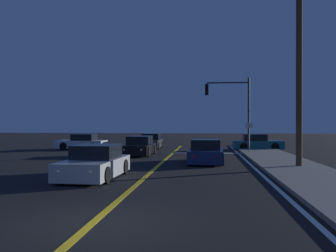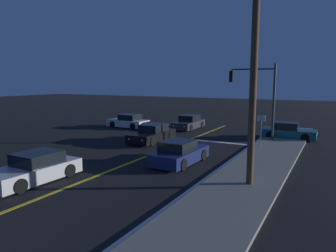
{
  "view_description": "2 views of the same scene",
  "coord_description": "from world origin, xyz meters",
  "px_view_note": "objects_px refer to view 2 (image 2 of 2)",
  "views": [
    {
      "loc": [
        2.49,
        -7.77,
        2.19
      ],
      "look_at": [
        -0.38,
        19.75,
        2.05
      ],
      "focal_mm": 38.76,
      "sensor_mm": 36.0,
      "label": 1
    },
    {
      "loc": [
        10.25,
        -2.9,
        4.65
      ],
      "look_at": [
        -1.3,
        18.47,
        1.17
      ],
      "focal_mm": 33.56,
      "sensor_mm": 36.0,
      "label": 2
    }
  ],
  "objects_px": {
    "car_distant_tail_navy": "(179,153)",
    "traffic_signal_near_right": "(258,90)",
    "car_parked_curb_teal": "(288,132)",
    "street_sign_corner": "(261,125)",
    "car_following_oncoming_silver": "(35,169)",
    "utility_pole_right": "(254,66)",
    "car_mid_block_black": "(152,134)",
    "car_lead_oncoming_charcoal": "(189,123)",
    "car_side_waiting_white": "(128,122)"
  },
  "relations": [
    {
      "from": "car_distant_tail_navy",
      "to": "utility_pole_right",
      "type": "bearing_deg",
      "value": -23.31
    },
    {
      "from": "utility_pole_right",
      "to": "traffic_signal_near_right",
      "type": "bearing_deg",
      "value": 101.56
    },
    {
      "from": "car_lead_oncoming_charcoal",
      "to": "utility_pole_right",
      "type": "bearing_deg",
      "value": 123.41
    },
    {
      "from": "car_lead_oncoming_charcoal",
      "to": "car_distant_tail_navy",
      "type": "distance_m",
      "value": 13.17
    },
    {
      "from": "car_parked_curb_teal",
      "to": "street_sign_corner",
      "type": "relative_size",
      "value": 1.81
    },
    {
      "from": "car_mid_block_black",
      "to": "car_parked_curb_teal",
      "type": "height_order",
      "value": "same"
    },
    {
      "from": "car_mid_block_black",
      "to": "car_parked_curb_teal",
      "type": "distance_m",
      "value": 11.04
    },
    {
      "from": "car_parked_curb_teal",
      "to": "traffic_signal_near_right",
      "type": "bearing_deg",
      "value": -50.89
    },
    {
      "from": "traffic_signal_near_right",
      "to": "street_sign_corner",
      "type": "height_order",
      "value": "traffic_signal_near_right"
    },
    {
      "from": "utility_pole_right",
      "to": "car_distant_tail_navy",
      "type": "bearing_deg",
      "value": 154.54
    },
    {
      "from": "car_lead_oncoming_charcoal",
      "to": "car_distant_tail_navy",
      "type": "height_order",
      "value": "same"
    },
    {
      "from": "car_lead_oncoming_charcoal",
      "to": "utility_pole_right",
      "type": "height_order",
      "value": "utility_pole_right"
    },
    {
      "from": "car_mid_block_black",
      "to": "traffic_signal_near_right",
      "type": "distance_m",
      "value": 8.91
    },
    {
      "from": "car_distant_tail_navy",
      "to": "street_sign_corner",
      "type": "relative_size",
      "value": 1.8
    },
    {
      "from": "car_side_waiting_white",
      "to": "utility_pole_right",
      "type": "relative_size",
      "value": 0.41
    },
    {
      "from": "car_following_oncoming_silver",
      "to": "utility_pole_right",
      "type": "xyz_separation_m",
      "value": [
        9.07,
        3.95,
        4.68
      ]
    },
    {
      "from": "car_distant_tail_navy",
      "to": "traffic_signal_near_right",
      "type": "relative_size",
      "value": 0.7
    },
    {
      "from": "car_mid_block_black",
      "to": "car_side_waiting_white",
      "type": "bearing_deg",
      "value": -40.91
    },
    {
      "from": "car_distant_tail_navy",
      "to": "car_parked_curb_teal",
      "type": "xyz_separation_m",
      "value": [
        4.35,
        11.11,
        -0.0
      ]
    },
    {
      "from": "car_lead_oncoming_charcoal",
      "to": "car_parked_curb_teal",
      "type": "bearing_deg",
      "value": 173.24
    },
    {
      "from": "traffic_signal_near_right",
      "to": "street_sign_corner",
      "type": "distance_m",
      "value": 3.8
    },
    {
      "from": "car_lead_oncoming_charcoal",
      "to": "street_sign_corner",
      "type": "distance_m",
      "value": 9.97
    },
    {
      "from": "car_side_waiting_white",
      "to": "car_distant_tail_navy",
      "type": "relative_size",
      "value": 1.0
    },
    {
      "from": "car_parked_curb_teal",
      "to": "utility_pole_right",
      "type": "bearing_deg",
      "value": 0.06
    },
    {
      "from": "car_side_waiting_white",
      "to": "car_lead_oncoming_charcoal",
      "type": "bearing_deg",
      "value": -67.94
    },
    {
      "from": "car_distant_tail_navy",
      "to": "traffic_signal_near_right",
      "type": "distance_m",
      "value": 10.15
    },
    {
      "from": "car_lead_oncoming_charcoal",
      "to": "car_distant_tail_navy",
      "type": "xyz_separation_m",
      "value": [
        4.99,
        -12.19,
        -0.0
      ]
    },
    {
      "from": "traffic_signal_near_right",
      "to": "utility_pole_right",
      "type": "bearing_deg",
      "value": 101.56
    },
    {
      "from": "car_lead_oncoming_charcoal",
      "to": "traffic_signal_near_right",
      "type": "height_order",
      "value": "traffic_signal_near_right"
    },
    {
      "from": "car_parked_curb_teal",
      "to": "street_sign_corner",
      "type": "xyz_separation_m",
      "value": [
        -1.21,
        -4.6,
        1.0
      ]
    },
    {
      "from": "car_following_oncoming_silver",
      "to": "traffic_signal_near_right",
      "type": "relative_size",
      "value": 0.73
    },
    {
      "from": "traffic_signal_near_right",
      "to": "car_distant_tail_navy",
      "type": "bearing_deg",
      "value": 76.75
    },
    {
      "from": "car_mid_block_black",
      "to": "car_parked_curb_teal",
      "type": "bearing_deg",
      "value": -145.15
    },
    {
      "from": "car_parked_curb_teal",
      "to": "car_side_waiting_white",
      "type": "bearing_deg",
      "value": -87.0
    },
    {
      "from": "car_mid_block_black",
      "to": "street_sign_corner",
      "type": "xyz_separation_m",
      "value": [
        7.88,
        1.66,
        0.99
      ]
    },
    {
      "from": "car_mid_block_black",
      "to": "car_following_oncoming_silver",
      "type": "relative_size",
      "value": 1.03
    },
    {
      "from": "car_parked_curb_teal",
      "to": "traffic_signal_near_right",
      "type": "height_order",
      "value": "traffic_signal_near_right"
    },
    {
      "from": "traffic_signal_near_right",
      "to": "car_parked_curb_teal",
      "type": "bearing_deg",
      "value": -140.12
    },
    {
      "from": "car_parked_curb_teal",
      "to": "utility_pole_right",
      "type": "distance_m",
      "value": 14.08
    },
    {
      "from": "utility_pole_right",
      "to": "car_mid_block_black",
      "type": "bearing_deg",
      "value": 142.92
    },
    {
      "from": "traffic_signal_near_right",
      "to": "street_sign_corner",
      "type": "xyz_separation_m",
      "value": [
        0.95,
        -2.8,
        -2.38
      ]
    },
    {
      "from": "car_side_waiting_white",
      "to": "car_parked_curb_teal",
      "type": "xyz_separation_m",
      "value": [
        15.1,
        1.0,
        -0.0
      ]
    },
    {
      "from": "car_following_oncoming_silver",
      "to": "traffic_signal_near_right",
      "type": "distance_m",
      "value": 17.16
    },
    {
      "from": "car_lead_oncoming_charcoal",
      "to": "car_distant_tail_navy",
      "type": "bearing_deg",
      "value": 112.09
    },
    {
      "from": "car_distant_tail_navy",
      "to": "car_parked_curb_teal",
      "type": "relative_size",
      "value": 0.99
    },
    {
      "from": "car_side_waiting_white",
      "to": "car_mid_block_black",
      "type": "relative_size",
      "value": 0.93
    },
    {
      "from": "car_distant_tail_navy",
      "to": "traffic_signal_near_right",
      "type": "height_order",
      "value": "traffic_signal_near_right"
    },
    {
      "from": "car_distant_tail_navy",
      "to": "car_following_oncoming_silver",
      "type": "bearing_deg",
      "value": -124.4
    },
    {
      "from": "car_mid_block_black",
      "to": "street_sign_corner",
      "type": "bearing_deg",
      "value": -167.82
    },
    {
      "from": "car_lead_oncoming_charcoal",
      "to": "car_parked_curb_teal",
      "type": "relative_size",
      "value": 1.03
    }
  ]
}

